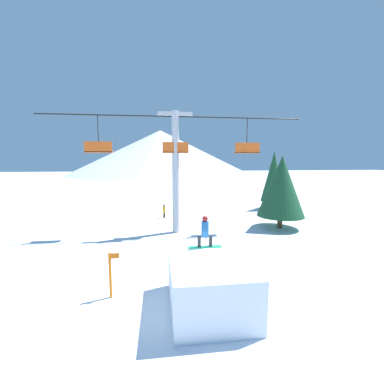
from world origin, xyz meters
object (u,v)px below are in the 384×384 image
at_px(distant_skier, 164,211).
at_px(snowboarder, 205,232).
at_px(snow_ramp, 209,284).
at_px(trail_marker, 111,274).
at_px(pine_tree_near, 281,186).

bearing_deg(distant_skier, snowboarder, -84.18).
relative_size(snow_ramp, trail_marker, 2.05).
xyz_separation_m(snow_ramp, trail_marker, (-3.60, 1.14, 0.06)).
height_order(snowboarder, trail_marker, snowboarder).
distance_m(snow_ramp, pine_tree_near, 12.69).
bearing_deg(snow_ramp, distant_skier, 95.04).
bearing_deg(snowboarder, snow_ramp, -92.92).
bearing_deg(pine_tree_near, snow_ramp, -127.23).
bearing_deg(distant_skier, snow_ramp, -84.96).
xyz_separation_m(snow_ramp, distant_skier, (-1.28, 14.56, -0.22)).
bearing_deg(trail_marker, snow_ramp, -17.58).
relative_size(snowboarder, distant_skier, 1.08).
height_order(snowboarder, pine_tree_near, pine_tree_near).
relative_size(snowboarder, trail_marker, 0.75).
relative_size(trail_marker, distant_skier, 1.44).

